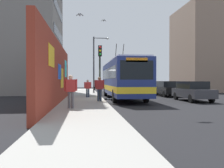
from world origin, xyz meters
TOP-DOWN VIEW (x-y plane):
  - ground_plane at (0.00, 0.00)m, footprint 80.00×80.00m
  - sidewalk_slab at (0.00, 1.60)m, footprint 48.00×3.20m
  - graffiti_wall at (-3.48, 3.35)m, footprint 15.02×0.32m
  - building_far_left at (12.09, 9.20)m, footprint 11.35×8.55m
  - building_far_right at (15.05, -17.00)m, footprint 9.53×8.06m
  - city_bus at (1.52, -1.80)m, footprint 12.06×2.62m
  - parked_car_dark_gray at (-1.46, -7.00)m, footprint 4.37×1.80m
  - parked_car_black at (4.22, -7.00)m, footprint 4.23×1.83m
  - parked_car_champagne at (9.49, -7.00)m, footprint 4.93×1.89m
  - parked_car_white at (15.88, -7.00)m, footprint 4.30×1.90m
  - pedestrian_at_curb at (-2.37, 0.49)m, footprint 0.24×0.77m
  - pedestrian_near_wall at (-6.51, 2.28)m, footprint 0.24×0.71m
  - pedestrian_midblock at (1.83, 1.27)m, footprint 0.22×0.64m
  - traffic_light at (-0.93, 0.35)m, footprint 0.49×0.28m
  - street_lamp at (9.27, 0.23)m, footprint 0.44×1.94m
  - flying_pigeons at (-0.49, 0.18)m, footprint 9.36×3.36m
  - curbside_puddle at (1.25, -0.60)m, footprint 1.85×1.85m

SIDE VIEW (x-z plane):
  - ground_plane at x=0.00m, z-range 0.00..0.00m
  - curbside_puddle at x=1.25m, z-range 0.00..0.00m
  - sidewalk_slab at x=0.00m, z-range 0.00..0.15m
  - parked_car_black at x=4.22m, z-range 0.04..1.62m
  - parked_car_dark_gray at x=-1.46m, z-range 0.04..1.62m
  - parked_car_white at x=15.88m, z-range 0.04..1.62m
  - parked_car_champagne at x=9.49m, z-range 0.05..1.63m
  - pedestrian_midblock at x=1.83m, z-range 0.27..1.84m
  - pedestrian_at_curb at x=-2.37m, z-range 0.31..2.07m
  - pedestrian_near_wall at x=-6.51m, z-range 0.32..2.11m
  - city_bus at x=1.52m, z-range -0.71..4.42m
  - graffiti_wall at x=-3.48m, z-range 0.00..4.19m
  - traffic_light at x=-0.93m, z-range 0.88..5.13m
  - street_lamp at x=9.27m, z-range 0.66..7.48m
  - building_far_right at x=15.05m, z-range 0.00..12.74m
  - flying_pigeons at x=-0.49m, z-range 6.26..9.54m
  - building_far_left at x=12.09m, z-range 0.00..20.11m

